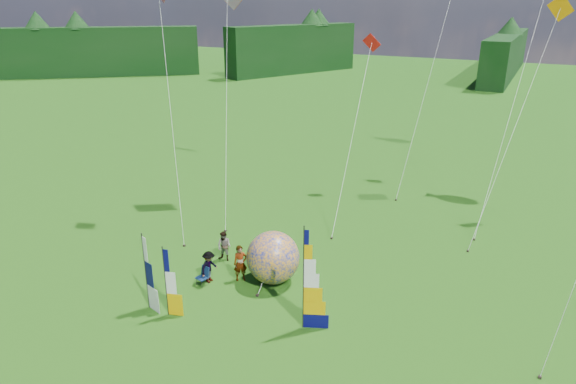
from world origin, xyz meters
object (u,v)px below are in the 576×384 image
at_px(side_banner_far, 146,272).
at_px(spectator_b, 224,246).
at_px(feather_banner_main, 303,280).
at_px(bol_inflatable, 273,257).
at_px(spectator_d, 270,251).
at_px(spectator_a, 240,263).
at_px(side_banner_left, 166,283).
at_px(spectator_c, 209,267).
at_px(kite_whale, 519,78).
at_px(camp_chair, 202,277).

bearing_deg(side_banner_far, spectator_b, 100.37).
distance_m(feather_banner_main, bol_inflatable, 4.17).
bearing_deg(spectator_d, spectator_a, 86.09).
xyz_separation_m(feather_banner_main, side_banner_left, (-5.70, -1.84, -0.67)).
bearing_deg(bol_inflatable, spectator_c, -151.99).
xyz_separation_m(side_banner_far, spectator_c, (1.15, 3.08, -0.96)).
height_order(feather_banner_main, spectator_a, feather_banner_main).
relative_size(side_banner_left, side_banner_far, 0.91).
relative_size(side_banner_left, kite_whale, 0.19).
relative_size(side_banner_left, spectator_a, 1.74).
height_order(spectator_b, kite_whale, kite_whale).
xyz_separation_m(side_banner_far, kite_whale, (12.80, 19.71, 6.75)).
height_order(bol_inflatable, camp_chair, bol_inflatable).
bearing_deg(spectator_c, kite_whale, -31.01).
bearing_deg(spectator_a, bol_inflatable, -19.06).
distance_m(side_banner_left, spectator_a, 4.24).
distance_m(side_banner_far, spectator_a, 4.68).
xyz_separation_m(side_banner_far, spectator_d, (2.99, 5.88, -0.93)).
bearing_deg(spectator_c, feather_banner_main, -98.94).
bearing_deg(spectator_b, kite_whale, 48.49).
distance_m(bol_inflatable, camp_chair, 3.56).
xyz_separation_m(feather_banner_main, spectator_c, (-5.71, 1.31, -1.46)).
relative_size(spectator_a, spectator_c, 1.14).
xyz_separation_m(bol_inflatable, camp_chair, (-2.89, -1.91, -0.83)).
distance_m(side_banner_left, kite_whale, 23.97).
relative_size(spectator_c, camp_chair, 1.73).
height_order(side_banner_left, spectator_d, side_banner_left).
relative_size(feather_banner_main, spectator_d, 2.70).
relative_size(spectator_b, spectator_d, 0.97).
distance_m(side_banner_far, bol_inflatable, 6.01).
height_order(spectator_c, camp_chair, spectator_c).
relative_size(side_banner_left, camp_chair, 3.41).
relative_size(spectator_a, spectator_b, 1.13).
xyz_separation_m(spectator_d, kite_whale, (9.80, 13.83, 7.68)).
bearing_deg(spectator_c, side_banner_left, -175.91).
bearing_deg(side_banner_left, feather_banner_main, 1.96).
bearing_deg(side_banner_far, spectator_a, 74.83).
bearing_deg(kite_whale, side_banner_left, -126.14).
distance_m(side_banner_left, side_banner_far, 1.17).
relative_size(side_banner_left, spectator_c, 1.97).
bearing_deg(feather_banner_main, spectator_c, 144.49).
xyz_separation_m(feather_banner_main, spectator_d, (-3.86, 4.11, -1.44)).
distance_m(feather_banner_main, spectator_b, 7.33).
bearing_deg(side_banner_left, spectator_d, 56.88).
bearing_deg(spectator_a, camp_chair, -179.99).
bearing_deg(side_banner_left, side_banner_far, 160.31).
bearing_deg(spectator_b, spectator_c, -76.75).
bearing_deg(side_banner_far, feather_banner_main, 31.12).
bearing_deg(side_banner_far, spectator_c, 86.23).
distance_m(spectator_a, spectator_d, 2.04).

